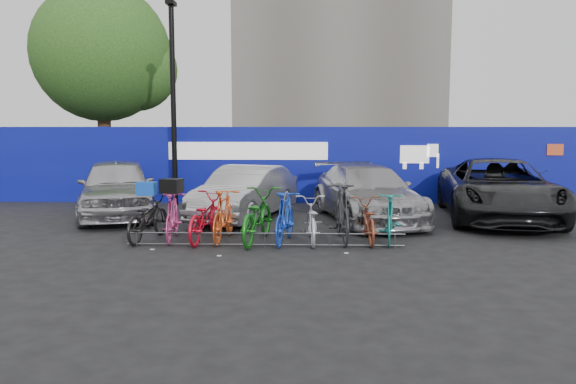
{
  "coord_description": "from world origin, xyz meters",
  "views": [
    {
      "loc": [
        0.82,
        -11.65,
        2.41
      ],
      "look_at": [
        0.38,
        2.0,
        0.81
      ],
      "focal_mm": 35.0,
      "sensor_mm": 36.0,
      "label": 1
    }
  ],
  "objects_px": {
    "bike_0": "(148,218)",
    "bike_4": "(257,216)",
    "lamppost": "(173,98)",
    "car_3": "(498,189)",
    "bike_rack": "(265,239)",
    "car_0": "(117,188)",
    "bike_8": "(367,221)",
    "bike_6": "(311,220)",
    "bike_9": "(390,218)",
    "car_1": "(245,193)",
    "car_2": "(367,193)",
    "bike_5": "(285,218)",
    "bike_1": "(172,217)",
    "bike_2": "(205,217)",
    "bike_7": "(342,212)",
    "tree": "(108,57)",
    "bike_3": "(224,216)"
  },
  "relations": [
    {
      "from": "bike_0",
      "to": "bike_4",
      "type": "bearing_deg",
      "value": -173.79
    },
    {
      "from": "car_2",
      "to": "bike_4",
      "type": "height_order",
      "value": "car_2"
    },
    {
      "from": "tree",
      "to": "bike_6",
      "type": "relative_size",
      "value": 4.38
    },
    {
      "from": "tree",
      "to": "bike_8",
      "type": "distance_m",
      "value": 14.21
    },
    {
      "from": "lamppost",
      "to": "car_1",
      "type": "bearing_deg",
      "value": -46.57
    },
    {
      "from": "bike_3",
      "to": "bike_7",
      "type": "height_order",
      "value": "bike_7"
    },
    {
      "from": "bike_8",
      "to": "bike_4",
      "type": "bearing_deg",
      "value": 1.0
    },
    {
      "from": "bike_9",
      "to": "lamppost",
      "type": "bearing_deg",
      "value": -33.68
    },
    {
      "from": "bike_rack",
      "to": "bike_9",
      "type": "distance_m",
      "value": 2.66
    },
    {
      "from": "car_1",
      "to": "bike_9",
      "type": "height_order",
      "value": "car_1"
    },
    {
      "from": "car_0",
      "to": "bike_1",
      "type": "distance_m",
      "value": 3.8
    },
    {
      "from": "lamppost",
      "to": "car_2",
      "type": "xyz_separation_m",
      "value": [
        5.6,
        -2.66,
        -2.56
      ]
    },
    {
      "from": "car_0",
      "to": "car_1",
      "type": "height_order",
      "value": "car_0"
    },
    {
      "from": "bike_4",
      "to": "bike_9",
      "type": "xyz_separation_m",
      "value": [
        2.78,
        0.08,
        -0.04
      ]
    },
    {
      "from": "bike_1",
      "to": "bike_3",
      "type": "xyz_separation_m",
      "value": [
        1.09,
        -0.01,
        0.03
      ]
    },
    {
      "from": "lamppost",
      "to": "bike_4",
      "type": "bearing_deg",
      "value": -61.5
    },
    {
      "from": "bike_2",
      "to": "bike_6",
      "type": "bearing_deg",
      "value": -171.91
    },
    {
      "from": "bike_8",
      "to": "car_3",
      "type": "bearing_deg",
      "value": -142.34
    },
    {
      "from": "lamppost",
      "to": "car_0",
      "type": "bearing_deg",
      "value": -113.47
    },
    {
      "from": "tree",
      "to": "bike_7",
      "type": "relative_size",
      "value": 3.82
    },
    {
      "from": "tree",
      "to": "car_3",
      "type": "distance_m",
      "value": 15.06
    },
    {
      "from": "bike_4",
      "to": "bike_5",
      "type": "bearing_deg",
      "value": -176.08
    },
    {
      "from": "bike_9",
      "to": "car_3",
      "type": "bearing_deg",
      "value": -127.31
    },
    {
      "from": "car_3",
      "to": "bike_7",
      "type": "relative_size",
      "value": 2.77
    },
    {
      "from": "car_3",
      "to": "bike_6",
      "type": "bearing_deg",
      "value": -139.91
    },
    {
      "from": "bike_2",
      "to": "bike_5",
      "type": "height_order",
      "value": "bike_5"
    },
    {
      "from": "tree",
      "to": "bike_6",
      "type": "bearing_deg",
      "value": -52.75
    },
    {
      "from": "bike_2",
      "to": "bike_7",
      "type": "distance_m",
      "value": 2.88
    },
    {
      "from": "bike_3",
      "to": "bike_rack",
      "type": "bearing_deg",
      "value": 152.72
    },
    {
      "from": "bike_0",
      "to": "bike_8",
      "type": "distance_m",
      "value": 4.65
    },
    {
      "from": "car_0",
      "to": "bike_6",
      "type": "distance_m",
      "value": 6.04
    },
    {
      "from": "car_2",
      "to": "bike_6",
      "type": "height_order",
      "value": "car_2"
    },
    {
      "from": "bike_0",
      "to": "bike_3",
      "type": "distance_m",
      "value": 1.63
    },
    {
      "from": "bike_0",
      "to": "bike_3",
      "type": "bearing_deg",
      "value": -171.89
    },
    {
      "from": "car_3",
      "to": "bike_1",
      "type": "distance_m",
      "value": 8.36
    },
    {
      "from": "car_3",
      "to": "bike_1",
      "type": "height_order",
      "value": "car_3"
    },
    {
      "from": "bike_3",
      "to": "bike_8",
      "type": "bearing_deg",
      "value": -175.06
    },
    {
      "from": "car_2",
      "to": "bike_5",
      "type": "height_order",
      "value": "car_2"
    },
    {
      "from": "lamppost",
      "to": "car_3",
      "type": "height_order",
      "value": "lamppost"
    },
    {
      "from": "car_2",
      "to": "bike_5",
      "type": "distance_m",
      "value": 3.55
    },
    {
      "from": "bike_3",
      "to": "bike_8",
      "type": "xyz_separation_m",
      "value": [
        3.02,
        -0.0,
        -0.09
      ]
    },
    {
      "from": "tree",
      "to": "bike_1",
      "type": "distance_m",
      "value": 12.04
    },
    {
      "from": "car_3",
      "to": "bike_2",
      "type": "height_order",
      "value": "car_3"
    },
    {
      "from": "car_1",
      "to": "car_3",
      "type": "xyz_separation_m",
      "value": [
        6.56,
        0.15,
        0.1
      ]
    },
    {
      "from": "tree",
      "to": "bike_9",
      "type": "xyz_separation_m",
      "value": [
        9.35,
        -10.1,
        -4.56
      ]
    },
    {
      "from": "bike_8",
      "to": "bike_9",
      "type": "bearing_deg",
      "value": 176.28
    },
    {
      "from": "bike_5",
      "to": "lamppost",
      "type": "bearing_deg",
      "value": -48.13
    },
    {
      "from": "bike_0",
      "to": "car_0",
      "type": "bearing_deg",
      "value": -51.6
    },
    {
      "from": "bike_rack",
      "to": "car_0",
      "type": "bearing_deg",
      "value": 139.06
    },
    {
      "from": "bike_5",
      "to": "bike_7",
      "type": "height_order",
      "value": "bike_7"
    }
  ]
}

